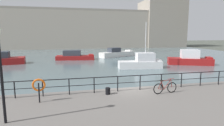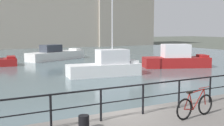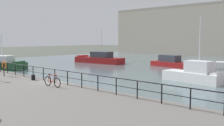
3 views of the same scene
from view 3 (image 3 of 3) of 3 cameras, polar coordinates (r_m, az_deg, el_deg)
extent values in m
plane|color=#4C5147|center=(22.15, -11.43, -6.33)|extent=(240.00, 240.00, 0.00)
cube|color=slate|center=(46.46, 20.55, -0.49)|extent=(80.00, 60.00, 0.01)
cube|color=maroon|center=(42.29, 13.11, -0.29)|extent=(7.47, 3.22, 0.78)
cube|color=#333842|center=(42.61, 12.44, 0.99)|extent=(3.45, 2.07, 1.05)
cube|color=maroon|center=(40.51, 16.56, 0.11)|extent=(1.06, 1.76, 0.24)
cube|color=white|center=(28.04, 17.08, -2.94)|extent=(6.42, 2.64, 1.01)
cube|color=silver|center=(27.51, 18.48, -0.80)|extent=(2.76, 1.91, 1.21)
cube|color=white|center=(26.65, 21.86, -2.15)|extent=(0.90, 1.43, 0.24)
cylinder|color=silver|center=(27.36, 18.65, 4.98)|extent=(0.10, 0.10, 4.33)
cube|color=maroon|center=(47.83, -2.84, 0.63)|extent=(9.79, 4.16, 1.04)
cube|color=#333842|center=(47.39, -2.28, 1.86)|extent=(3.95, 2.72, 1.05)
cube|color=maroon|center=(50.32, -6.42, 1.57)|extent=(1.41, 2.13, 0.24)
cylinder|color=silver|center=(47.31, -2.30, 4.95)|extent=(0.10, 0.10, 4.05)
cube|color=#23512D|center=(41.02, -22.52, -0.57)|extent=(6.76, 5.32, 1.00)
cube|color=silver|center=(41.09, -22.84, 0.81)|extent=(3.54, 3.12, 0.98)
cube|color=#23512D|center=(39.42, -19.59, 0.21)|extent=(1.56, 2.07, 0.24)
cylinder|color=silver|center=(41.00, -22.94, 3.72)|extent=(0.10, 0.10, 3.18)
cylinder|color=black|center=(29.62, -23.17, -0.79)|extent=(0.07, 0.07, 1.05)
cylinder|color=black|center=(28.14, -21.83, -1.04)|extent=(0.07, 0.07, 1.05)
cylinder|color=black|center=(26.67, -20.35, -1.32)|extent=(0.07, 0.07, 1.05)
cylinder|color=black|center=(25.23, -18.69, -1.63)|extent=(0.07, 0.07, 1.05)
cylinder|color=black|center=(23.81, -16.83, -1.98)|extent=(0.07, 0.07, 1.05)
cylinder|color=black|center=(22.42, -14.73, -2.37)|extent=(0.07, 0.07, 1.05)
cylinder|color=black|center=(21.06, -12.37, -2.80)|extent=(0.07, 0.07, 1.05)
cylinder|color=black|center=(19.75, -9.68, -3.29)|extent=(0.07, 0.07, 1.05)
cylinder|color=black|center=(18.48, -6.61, -3.83)|extent=(0.07, 0.07, 1.05)
cylinder|color=black|center=(17.28, -3.10, -4.45)|extent=(0.07, 0.07, 1.05)
cylinder|color=black|center=(16.16, 0.93, -5.12)|extent=(0.07, 0.07, 1.05)
cylinder|color=black|center=(15.13, 5.54, -5.87)|extent=(0.07, 0.07, 1.05)
cylinder|color=black|center=(14.21, 10.79, -6.67)|extent=(0.07, 0.07, 1.05)
cylinder|color=black|center=(13.43, 16.73, -7.50)|extent=(0.07, 0.07, 1.05)
cylinder|color=black|center=(20.33, -11.09, -1.57)|extent=(24.51, 0.06, 0.06)
cylinder|color=black|center=(20.39, -11.07, -2.89)|extent=(24.51, 0.04, 0.04)
torus|color=black|center=(18.96, -11.87, -4.19)|extent=(0.72, 0.13, 0.72)
torus|color=black|center=(19.76, -13.85, -3.84)|extent=(0.72, 0.13, 0.72)
cylinder|color=maroon|center=(19.20, -12.59, -3.36)|extent=(0.55, 0.09, 0.66)
cylinder|color=maroon|center=(19.48, -13.27, -3.35)|extent=(0.24, 0.06, 0.58)
cylinder|color=maroon|center=(19.24, -12.80, -2.49)|extent=(0.72, 0.10, 0.11)
cylinder|color=maroon|center=(19.61, -13.46, -4.03)|extent=(0.43, 0.08, 0.12)
cylinder|color=maroon|center=(19.64, -13.66, -3.17)|extent=(0.26, 0.06, 0.51)
cylinder|color=maroon|center=(18.96, -11.99, -3.34)|extent=(0.14, 0.05, 0.57)
cube|color=black|center=(19.51, -13.47, -2.38)|extent=(0.23, 0.11, 0.05)
cylinder|color=maroon|center=(18.95, -12.11, -2.33)|extent=(0.52, 0.07, 0.02)
cylinder|color=black|center=(22.89, -16.81, -3.03)|extent=(0.32, 0.32, 0.44)
cylinder|color=black|center=(26.25, -22.52, -1.39)|extent=(0.08, 0.08, 1.15)
torus|color=orange|center=(26.23, -22.44, -0.41)|extent=(0.75, 0.11, 0.75)
camera|label=1|loc=(21.97, -47.95, 4.75)|focal=29.99mm
camera|label=2|loc=(23.00, -37.07, 2.95)|focal=44.71mm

